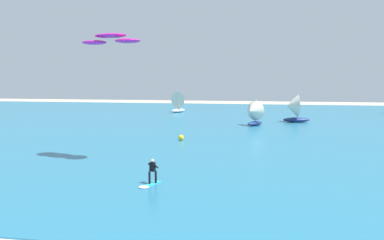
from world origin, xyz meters
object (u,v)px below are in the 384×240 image
kite (111,39)px  sailboat_leading (253,113)px  sailboat_near_shore (293,108)px  sailboat_trailing (180,101)px  kitesurfer (151,176)px  marker_buoy (181,137)px

kite → sailboat_leading: (11.19, 26.05, -8.18)m
kite → sailboat_near_shore: bearing=61.5°
sailboat_trailing → sailboat_leading: (15.29, -20.47, -0.32)m
sailboat_leading → sailboat_near_shore: sailboat_near_shore is taller
kitesurfer → sailboat_leading: size_ratio=0.49×
sailboat_near_shore → kite: bearing=-118.5°
kite → sailboat_trailing: kite is taller
sailboat_trailing → sailboat_leading: size_ratio=1.17×
kitesurfer → marker_buoy: size_ratio=3.30×
kitesurfer → sailboat_trailing: sailboat_trailing is taller
sailboat_trailing → sailboat_leading: 25.55m
sailboat_near_shore → marker_buoy: 24.68m
marker_buoy → sailboat_leading: bearing=62.1°
kitesurfer → sailboat_trailing: size_ratio=0.42×
kitesurfer → sailboat_near_shore: 40.13m
kite → sailboat_trailing: (-4.10, 46.52, -7.85)m
kitesurfer → sailboat_trailing: 53.79m
kite → sailboat_trailing: 47.35m
sailboat_trailing → kite: bearing=-85.0°
kite → sailboat_leading: 29.50m
sailboat_trailing → sailboat_near_shore: sailboat_near_shore is taller
kitesurfer → marker_buoy: 17.95m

